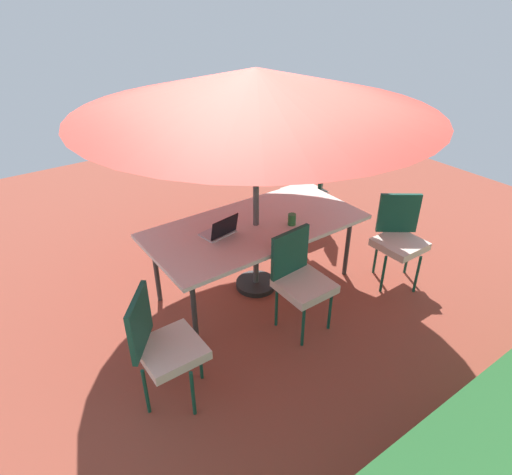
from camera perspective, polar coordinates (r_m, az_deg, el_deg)
The scene contains 9 objects.
ground_plane at distance 4.94m, azimuth 0.00°, elevation -6.34°, with size 10.00×10.00×0.02m, color brown.
dining_table at distance 4.54m, azimuth 0.00°, elevation 1.18°, with size 2.23×1.10×0.78m.
patio_umbrella at distance 4.05m, azimuth 0.00°, elevation 18.33°, with size 3.28×3.28×2.29m.
chair_northeast at distance 3.53m, azimuth -11.96°, elevation -13.18°, with size 0.58×0.58×0.98m.
chair_southwest at distance 5.91m, azimuth 6.83°, elevation 6.24°, with size 0.59×0.59×0.98m.
chair_north at distance 4.14m, azimuth 5.70°, elevation -5.12°, with size 0.46×0.47×0.98m.
chair_northwest at distance 5.00m, azimuth 17.91°, elevation 0.16°, with size 0.58×0.58×0.98m.
laptop at distance 4.32m, azimuth -4.63°, elevation 0.88°, with size 0.36×0.30×0.21m.
cup at distance 4.50m, azimuth 4.63°, elevation 2.33°, with size 0.08×0.08×0.12m, color #286B33.
Camera 1 is at (2.31, 3.22, 2.94)m, focal length 31.13 mm.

